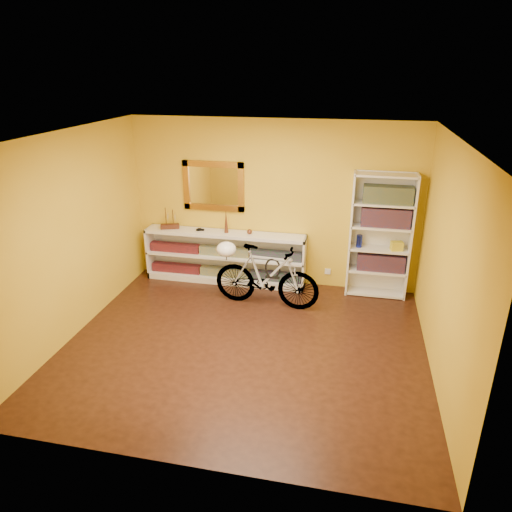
% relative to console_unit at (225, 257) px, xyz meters
% --- Properties ---
extents(floor, '(4.50, 4.00, 0.01)m').
position_rel_console_unit_xyz_m(floor, '(0.75, -1.81, -0.43)').
color(floor, black).
rests_on(floor, ground).
extents(ceiling, '(4.50, 4.00, 0.01)m').
position_rel_console_unit_xyz_m(ceiling, '(0.75, -1.81, 2.18)').
color(ceiling, silver).
rests_on(ceiling, ground).
extents(back_wall, '(4.50, 0.01, 2.60)m').
position_rel_console_unit_xyz_m(back_wall, '(0.75, 0.19, 0.88)').
color(back_wall, gold).
rests_on(back_wall, ground).
extents(left_wall, '(0.01, 4.00, 2.60)m').
position_rel_console_unit_xyz_m(left_wall, '(-1.51, -1.81, 0.88)').
color(left_wall, gold).
rests_on(left_wall, ground).
extents(right_wall, '(0.01, 4.00, 2.60)m').
position_rel_console_unit_xyz_m(right_wall, '(3.00, -1.81, 0.88)').
color(right_wall, gold).
rests_on(right_wall, ground).
extents(gilt_mirror, '(0.98, 0.06, 0.78)m').
position_rel_console_unit_xyz_m(gilt_mirror, '(-0.20, 0.15, 1.12)').
color(gilt_mirror, '#98651B').
rests_on(gilt_mirror, back_wall).
extents(wall_socket, '(0.09, 0.02, 0.09)m').
position_rel_console_unit_xyz_m(wall_socket, '(1.65, 0.17, -0.17)').
color(wall_socket, silver).
rests_on(wall_socket, back_wall).
extents(console_unit, '(2.60, 0.35, 0.85)m').
position_rel_console_unit_xyz_m(console_unit, '(0.00, 0.00, 0.00)').
color(console_unit, silver).
rests_on(console_unit, floor).
extents(cd_row_lower, '(2.50, 0.13, 0.14)m').
position_rel_console_unit_xyz_m(cd_row_lower, '(0.00, -0.02, -0.26)').
color(cd_row_lower, black).
rests_on(cd_row_lower, console_unit).
extents(cd_row_upper, '(2.50, 0.13, 0.14)m').
position_rel_console_unit_xyz_m(cd_row_upper, '(0.00, -0.02, 0.11)').
color(cd_row_upper, navy).
rests_on(cd_row_upper, console_unit).
extents(model_ship, '(0.32, 0.20, 0.35)m').
position_rel_console_unit_xyz_m(model_ship, '(-0.91, 0.00, 0.60)').
color(model_ship, '#391A10').
rests_on(model_ship, console_unit).
extents(toy_car, '(0.00, 0.01, 0.00)m').
position_rel_console_unit_xyz_m(toy_car, '(-0.40, 0.00, 0.43)').
color(toy_car, black).
rests_on(toy_car, console_unit).
extents(bronze_ornament, '(0.06, 0.06, 0.38)m').
position_rel_console_unit_xyz_m(bronze_ornament, '(0.03, 0.00, 0.61)').
color(bronze_ornament, brown).
rests_on(bronze_ornament, console_unit).
extents(decorative_orb, '(0.08, 0.08, 0.08)m').
position_rel_console_unit_xyz_m(decorative_orb, '(0.41, 0.00, 0.47)').
color(decorative_orb, brown).
rests_on(decorative_orb, console_unit).
extents(bookcase, '(0.90, 0.30, 1.90)m').
position_rel_console_unit_xyz_m(bookcase, '(2.39, 0.03, 0.52)').
color(bookcase, silver).
rests_on(bookcase, floor).
extents(book_row_a, '(0.70, 0.22, 0.26)m').
position_rel_console_unit_xyz_m(book_row_a, '(2.44, 0.03, 0.12)').
color(book_row_a, maroon).
rests_on(book_row_a, bookcase).
extents(book_row_b, '(0.70, 0.22, 0.28)m').
position_rel_console_unit_xyz_m(book_row_b, '(2.44, 0.03, 0.83)').
color(book_row_b, maroon).
rests_on(book_row_b, bookcase).
extents(book_row_c, '(0.70, 0.22, 0.25)m').
position_rel_console_unit_xyz_m(book_row_c, '(2.44, 0.03, 1.16)').
color(book_row_c, '#163B4F').
rests_on(book_row_c, bookcase).
extents(travel_mug, '(0.09, 0.09, 0.19)m').
position_rel_console_unit_xyz_m(travel_mug, '(2.10, 0.01, 0.44)').
color(travel_mug, '#152195').
rests_on(travel_mug, bookcase).
extents(red_tin, '(0.14, 0.14, 0.17)m').
position_rel_console_unit_xyz_m(red_tin, '(2.19, 0.06, 1.12)').
color(red_tin, maroon).
rests_on(red_tin, bookcase).
extents(yellow_bag, '(0.19, 0.15, 0.13)m').
position_rel_console_unit_xyz_m(yellow_bag, '(2.64, -0.01, 0.41)').
color(yellow_bag, gold).
rests_on(yellow_bag, bookcase).
extents(bicycle, '(0.53, 1.62, 0.93)m').
position_rel_console_unit_xyz_m(bicycle, '(0.81, -0.69, 0.04)').
color(bicycle, silver).
rests_on(bicycle, floor).
extents(helmet, '(0.29, 0.28, 0.22)m').
position_rel_console_unit_xyz_m(helmet, '(0.21, -0.64, 0.40)').
color(helmet, white).
rests_on(helmet, bicycle).
extents(u_lock, '(0.23, 0.02, 0.23)m').
position_rel_console_unit_xyz_m(u_lock, '(0.91, -0.70, 0.18)').
color(u_lock, black).
rests_on(u_lock, bicycle).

